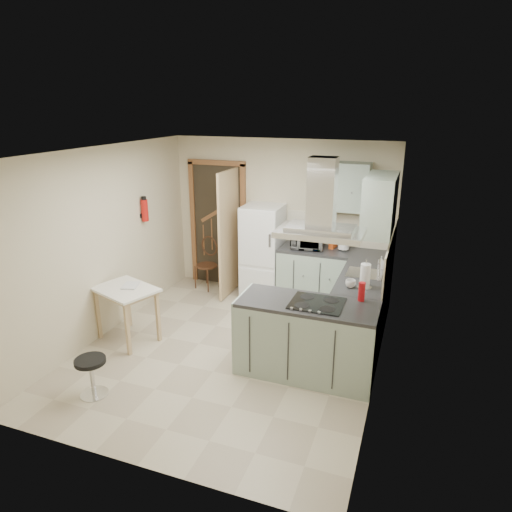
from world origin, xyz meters
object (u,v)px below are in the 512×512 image
at_px(extractor_hood, 320,232).
at_px(stool, 92,377).
at_px(bentwood_chair, 207,266).
at_px(peninsula, 307,338).
at_px(drop_leaf_table, 128,314).
at_px(fridge, 263,252).
at_px(microwave, 308,240).

xyz_separation_m(extractor_hood, stool, (-2.16, -1.20, -1.50)).
bearing_deg(stool, bentwood_chair, 92.97).
distance_m(extractor_hood, stool, 2.89).
distance_m(peninsula, stool, 2.39).
xyz_separation_m(bentwood_chair, stool, (0.16, -3.16, -0.18)).
relative_size(peninsula, drop_leaf_table, 1.97).
distance_m(extractor_hood, drop_leaf_table, 2.85).
distance_m(drop_leaf_table, stool, 1.24).
distance_m(fridge, drop_leaf_table, 2.36).
xyz_separation_m(drop_leaf_table, microwave, (1.92, 1.97, 0.67)).
bearing_deg(stool, fridge, 75.36).
height_order(extractor_hood, bentwood_chair, extractor_hood).
relative_size(fridge, stool, 3.40).
bearing_deg(peninsula, bentwood_chair, 138.54).
relative_size(drop_leaf_table, bentwood_chair, 0.98).
bearing_deg(fridge, drop_leaf_table, -120.63).
bearing_deg(bentwood_chair, drop_leaf_table, -80.00).
bearing_deg(peninsula, fridge, 121.74).
bearing_deg(fridge, extractor_hood, -56.21).
bearing_deg(peninsula, stool, -149.75).
relative_size(peninsula, extractor_hood, 1.72).
bearing_deg(bentwood_chair, stool, -71.49).
bearing_deg(microwave, extractor_hood, -79.32).
relative_size(peninsula, bentwood_chair, 1.94).
bearing_deg(drop_leaf_table, stool, -52.90).
distance_m(drop_leaf_table, microwave, 2.83).
height_order(peninsula, microwave, microwave).
height_order(peninsula, drop_leaf_table, peninsula).
xyz_separation_m(drop_leaf_table, stool, (0.36, -1.17, -0.15)).
relative_size(bentwood_chair, microwave, 1.65).
relative_size(drop_leaf_table, microwave, 1.62).
bearing_deg(peninsula, extractor_hood, 0.00).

